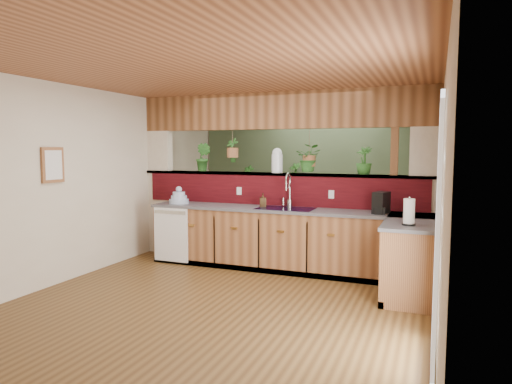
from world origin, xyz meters
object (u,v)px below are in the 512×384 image
at_px(faucet, 288,189).
at_px(dish_stack, 179,198).
at_px(glass_jar, 277,160).
at_px(soap_dispenser, 263,200).
at_px(shelving_console, 272,212).
at_px(coffee_maker, 381,204).
at_px(paper_towel, 409,212).

relative_size(faucet, dish_stack, 1.65).
height_order(faucet, glass_jar, glass_jar).
relative_size(soap_dispenser, shelving_console, 0.13).
height_order(dish_stack, shelving_console, dish_stack).
bearing_deg(coffee_maker, shelving_console, 154.10).
xyz_separation_m(dish_stack, coffee_maker, (3.08, -0.01, 0.05)).
bearing_deg(glass_jar, soap_dispenser, -109.97).
distance_m(faucet, paper_towel, 2.02).
bearing_deg(paper_towel, coffee_maker, 115.45).
height_order(faucet, paper_towel, faucet).
bearing_deg(shelving_console, paper_towel, -43.16).
distance_m(faucet, coffee_maker, 1.36).
height_order(soap_dispenser, shelving_console, soap_dispenser).
bearing_deg(glass_jar, dish_stack, -164.95).
height_order(faucet, dish_stack, faucet).
relative_size(faucet, glass_jar, 1.36).
bearing_deg(glass_jar, coffee_maker, -14.50).
bearing_deg(dish_stack, soap_dispenser, 3.72).
bearing_deg(paper_towel, glass_jar, 147.99).
bearing_deg(faucet, shelving_console, 115.66).
bearing_deg(shelving_console, soap_dispenser, -67.93).
height_order(paper_towel, glass_jar, glass_jar).
relative_size(soap_dispenser, glass_jar, 0.54).
bearing_deg(faucet, dish_stack, -174.20).
xyz_separation_m(soap_dispenser, shelving_console, (-0.65, 2.21, -0.50)).
xyz_separation_m(coffee_maker, glass_jar, (-1.59, 0.41, 0.55)).
bearing_deg(soap_dispenser, shelving_console, 106.47).
height_order(faucet, soap_dispenser, faucet).
distance_m(soap_dispenser, paper_towel, 2.30).
xyz_separation_m(dish_stack, paper_towel, (3.48, -0.84, 0.06)).
xyz_separation_m(soap_dispenser, paper_towel, (2.10, -0.93, 0.04)).
distance_m(paper_towel, glass_jar, 2.40).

